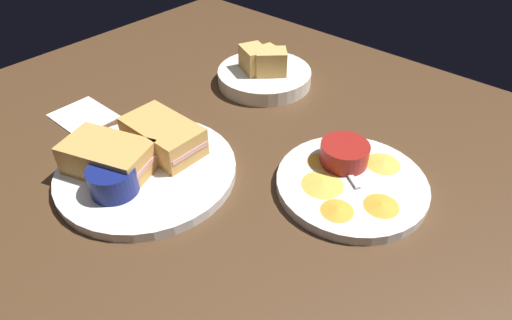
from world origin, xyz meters
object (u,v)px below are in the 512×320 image
Objects in this scene: sandwich_half_near at (163,136)px; ramekin_light_gravy at (344,153)px; plate_chips_companion at (351,184)px; ramekin_dark_sauce at (113,179)px; spoon_by_dark_ramekin at (142,167)px; spoon_by_gravy_ramekin at (340,159)px; sandwich_half_far at (108,157)px; plate_sandwich_main at (147,171)px; bread_basket_rear at (264,73)px.

ramekin_light_gravy is (23.71, 16.16, -0.62)cm from sandwich_half_near.
ramekin_dark_sauce is at bearing -135.11° from plate_chips_companion.
sandwich_half_near is 1.34× the size of spoon_by_dark_ramekin.
ramekin_light_gravy reaches higher than spoon_by_dark_ramekin.
spoon_by_gravy_ramekin is (21.55, 21.79, 0.00)cm from spoon_by_dark_ramekin.
ramekin_dark_sauce is at bearing -27.10° from sandwich_half_far.
sandwich_half_far is at bearing -132.57° from plate_sandwich_main.
plate_sandwich_main is 3.99× the size of ramekin_dark_sauce.
sandwich_half_far is 35.44cm from spoon_by_gravy_ramekin.
sandwich_half_near is 30.37cm from plate_chips_companion.
sandwich_half_far reaches higher than ramekin_light_gravy.
plate_sandwich_main is 1.37cm from spoon_by_dark_ramekin.
ramekin_light_gravy is at bearing 52.18° from ramekin_dark_sauce.
sandwich_half_near is at bearing -145.73° from ramekin_light_gravy.
sandwich_half_near is 29.49cm from bread_basket_rear.
ramekin_light_gravy is at bearing 43.73° from plate_sandwich_main.
ramekin_dark_sauce reaches higher than plate_sandwich_main.
sandwich_half_far reaches higher than spoon_by_dark_ramekin.
sandwich_half_near is 0.59× the size of plate_chips_companion.
spoon_by_gravy_ramekin is at bearing 45.31° from spoon_by_dark_ramekin.
bread_basket_rear is (-30.71, 15.88, 1.64)cm from plate_chips_companion.
ramekin_dark_sauce is 5.81cm from spoon_by_dark_ramekin.
ramekin_dark_sauce is at bearing -81.57° from plate_sandwich_main.
bread_basket_rear is at bearing 152.65° from plate_chips_companion.
spoon_by_dark_ramekin is 0.52× the size of bread_basket_rear.
sandwich_half_near is 1.92× the size of ramekin_dark_sauce.
ramekin_dark_sauce is 0.36× the size of bread_basket_rear.
bread_basket_rear is at bearing 154.45° from ramekin_light_gravy.
plate_chips_companion is 2.99× the size of ramekin_light_gravy.
ramekin_light_gravy is (22.15, 21.89, 1.42)cm from spoon_by_dark_ramekin.
sandwich_half_near is at bearing -153.79° from plate_chips_companion.
sandwich_half_near is at bearing 102.55° from ramekin_dark_sauce.
sandwich_half_near reaches higher than spoon_by_dark_ramekin.
ramekin_dark_sauce is 0.77× the size of spoon_by_gravy_ramekin.
plate_sandwich_main is 3.08× the size of spoon_by_gravy_ramekin.
bread_basket_rear reaches higher than spoon_by_dark_ramekin.
ramekin_light_gravy is at bearing 44.66° from spoon_by_dark_ramekin.
spoon_by_dark_ramekin is (-0.93, 5.44, -1.79)cm from ramekin_dark_sauce.
ramekin_dark_sauce is at bearing -127.82° from ramekin_light_gravy.
ramekin_dark_sauce reaches higher than plate_chips_companion.
spoon_by_gravy_ramekin is at bearing 44.38° from plate_sandwich_main.
ramekin_dark_sauce reaches higher than spoon_by_gravy_ramekin.
plate_sandwich_main is 30.15cm from spoon_by_gravy_ramekin.
sandwich_half_near is 0.90× the size of sandwich_half_far.
plate_chips_companion is (27.10, 13.34, -3.20)cm from sandwich_half_near.
sandwich_half_far is (-1.98, -8.89, 0.00)cm from sandwich_half_near.
ramekin_light_gravy is 0.84× the size of spoon_by_gravy_ramekin.
sandwich_half_far is 1.65× the size of spoon_by_gravy_ramekin.
sandwich_half_near and sandwich_half_far have the same top height.
spoon_by_gravy_ramekin is (21.54, 21.07, 1.16)cm from plate_sandwich_main.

